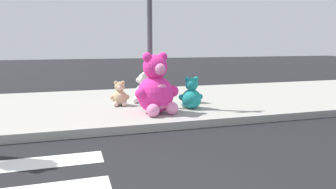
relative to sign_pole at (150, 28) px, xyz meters
The scene contains 7 objects.
sidewalk 2.19m from the sign_pole, 141.29° to the left, with size 28.00×4.40×0.15m, color #9E9B93.
sign_pole is the anchor object (origin of this frame).
plush_pink_large 1.35m from the sign_pole, 92.48° to the right, with size 0.92×0.84×1.21m.
plush_teal 1.68m from the sign_pole, 23.97° to the right, with size 0.53×0.47×0.69m.
plush_tan 1.64m from the sign_pole, 146.34° to the left, with size 0.43×0.38×0.56m.
plush_lime 1.84m from the sign_pole, 14.22° to the left, with size 0.42×0.37×0.54m.
plush_white 1.55m from the sign_pole, 91.22° to the left, with size 0.51×0.53×0.72m.
Camera 1 is at (-0.62, -2.18, 1.53)m, focal length 33.92 mm.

